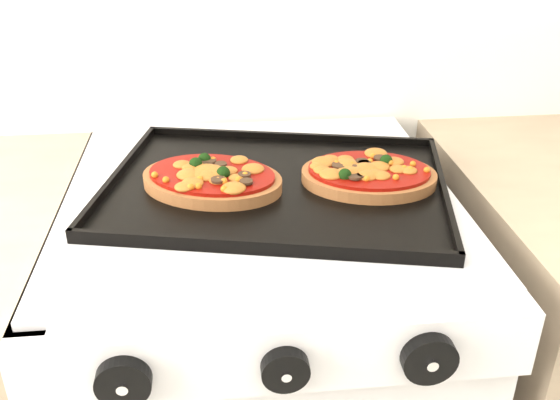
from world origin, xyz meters
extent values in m
cube|color=silver|center=(-0.04, 1.39, 0.85)|extent=(0.60, 0.02, 0.09)
cylinder|color=black|center=(-0.22, 1.37, 0.85)|extent=(0.06, 0.02, 0.06)
cylinder|color=black|center=(-0.04, 1.37, 0.85)|extent=(0.05, 0.02, 0.05)
cylinder|color=black|center=(0.12, 1.37, 0.85)|extent=(0.06, 0.02, 0.06)
cube|color=black|center=(-0.02, 1.70, 0.92)|extent=(0.58, 0.48, 0.02)
camera|label=1|loc=(-0.10, 0.85, 1.34)|focal=40.00mm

